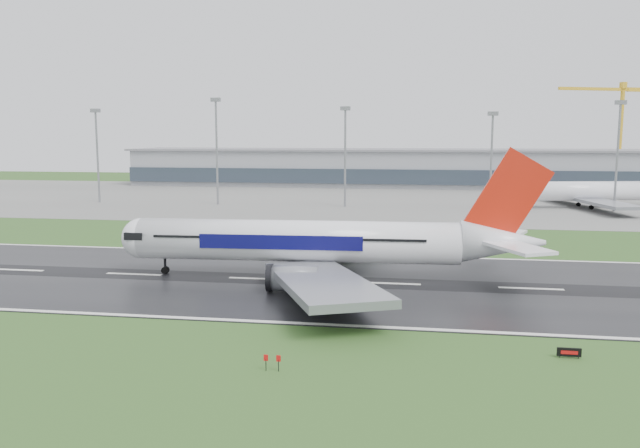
# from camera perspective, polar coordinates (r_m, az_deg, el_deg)

# --- Properties ---
(ground) EXTENTS (520.00, 520.00, 0.00)m
(ground) POSITION_cam_1_polar(r_m,az_deg,el_deg) (94.76, 6.26, -5.35)
(ground) COLOR #274C1B
(ground) RESTS_ON ground
(runway) EXTENTS (400.00, 45.00, 0.10)m
(runway) POSITION_cam_1_polar(r_m,az_deg,el_deg) (94.75, 6.26, -5.32)
(runway) COLOR black
(runway) RESTS_ON ground
(apron) EXTENTS (400.00, 130.00, 0.08)m
(apron) POSITION_cam_1_polar(r_m,az_deg,el_deg) (218.26, 7.92, 2.17)
(apron) COLOR slate
(apron) RESTS_ON ground
(terminal) EXTENTS (240.00, 36.00, 15.00)m
(terminal) POSITION_cam_1_polar(r_m,az_deg,el_deg) (277.53, 8.22, 4.93)
(terminal) COLOR gray
(terminal) RESTS_ON ground
(main_airliner) EXTENTS (67.27, 64.36, 19.01)m
(main_airliner) POSITION_cam_1_polar(r_m,az_deg,el_deg) (96.29, 0.62, 0.72)
(main_airliner) COLOR white
(main_airliner) RESTS_ON runway
(parked_airliner) EXTENTS (65.35, 62.44, 16.27)m
(parked_airliner) POSITION_cam_1_polar(r_m,az_deg,el_deg) (206.36, 22.56, 3.59)
(parked_airliner) COLOR white
(parked_airliner) RESTS_ON apron
(tower_crane) EXTENTS (42.32, 18.29, 43.89)m
(tower_crane) POSITION_cam_1_polar(r_m,az_deg,el_deg) (303.79, 25.23, 7.24)
(tower_crane) COLOR gold
(tower_crane) RESTS_ON ground
(runway_sign) EXTENTS (2.31, 0.65, 1.04)m
(runway_sign) POSITION_cam_1_polar(r_m,az_deg,el_deg) (68.40, 21.36, -10.68)
(runway_sign) COLOR black
(runway_sign) RESTS_ON ground
(floodmast_0) EXTENTS (0.64, 0.64, 28.87)m
(floodmast_0) POSITION_cam_1_polar(r_m,az_deg,el_deg) (218.25, -19.25, 5.59)
(floodmast_0) COLOR gray
(floodmast_0) RESTS_ON ground
(floodmast_1) EXTENTS (0.64, 0.64, 31.94)m
(floodmast_1) POSITION_cam_1_polar(r_m,az_deg,el_deg) (202.38, -9.20, 6.22)
(floodmast_1) COLOR gray
(floodmast_1) RESTS_ON ground
(floodmast_2) EXTENTS (0.64, 0.64, 29.02)m
(floodmast_2) POSITION_cam_1_polar(r_m,az_deg,el_deg) (193.65, 2.26, 5.81)
(floodmast_2) COLOR gray
(floodmast_2) RESTS_ON ground
(floodmast_3) EXTENTS (0.64, 0.64, 27.26)m
(floodmast_3) POSITION_cam_1_polar(r_m,az_deg,el_deg) (193.33, 15.04, 5.28)
(floodmast_3) COLOR gray
(floodmast_3) RESTS_ON ground
(floodmast_4) EXTENTS (0.64, 0.64, 30.17)m
(floodmast_4) POSITION_cam_1_polar(r_m,az_deg,el_deg) (199.81, 25.01, 5.30)
(floodmast_4) COLOR gray
(floodmast_4) RESTS_ON ground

